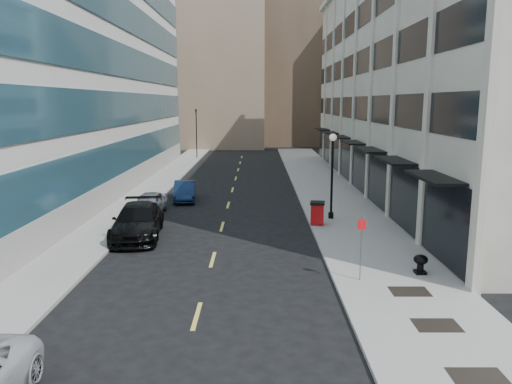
{
  "coord_description": "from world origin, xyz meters",
  "views": [
    {
      "loc": [
        2.02,
        -13.53,
        7.01
      ],
      "look_at": [
        1.94,
        12.2,
        2.33
      ],
      "focal_mm": 35.0,
      "sensor_mm": 36.0,
      "label": 1
    }
  ],
  "objects_px": {
    "car_black_pickup": "(138,221)",
    "car_blue_sedan": "(185,191)",
    "car_silver_sedan": "(149,204)",
    "trash_bin": "(317,212)",
    "sign_post": "(361,239)",
    "lamppost": "(332,168)",
    "urn_planter": "(421,262)",
    "traffic_signal": "(196,112)"
  },
  "relations": [
    {
      "from": "trash_bin",
      "to": "urn_planter",
      "type": "height_order",
      "value": "trash_bin"
    },
    {
      "from": "lamppost",
      "to": "urn_planter",
      "type": "xyz_separation_m",
      "value": [
        2.2,
        -9.73,
        -2.54
      ]
    },
    {
      "from": "sign_post",
      "to": "car_silver_sedan",
      "type": "bearing_deg",
      "value": 126.05
    },
    {
      "from": "traffic_signal",
      "to": "car_silver_sedan",
      "type": "bearing_deg",
      "value": -88.7
    },
    {
      "from": "lamppost",
      "to": "car_blue_sedan",
      "type": "bearing_deg",
      "value": 147.51
    },
    {
      "from": "lamppost",
      "to": "sign_post",
      "type": "distance_m",
      "value": 10.56
    },
    {
      "from": "car_silver_sedan",
      "to": "sign_post",
      "type": "height_order",
      "value": "sign_post"
    },
    {
      "from": "car_silver_sedan",
      "to": "trash_bin",
      "type": "relative_size",
      "value": 3.14
    },
    {
      "from": "car_black_pickup",
      "to": "car_blue_sedan",
      "type": "bearing_deg",
      "value": 77.87
    },
    {
      "from": "traffic_signal",
      "to": "urn_planter",
      "type": "xyz_separation_m",
      "value": [
        14.1,
        -42.25,
        -5.09
      ]
    },
    {
      "from": "car_blue_sedan",
      "to": "urn_planter",
      "type": "xyz_separation_m",
      "value": [
        11.8,
        -15.84,
        -0.06
      ]
    },
    {
      "from": "car_silver_sedan",
      "to": "sign_post",
      "type": "bearing_deg",
      "value": -44.43
    },
    {
      "from": "urn_planter",
      "to": "lamppost",
      "type": "bearing_deg",
      "value": 102.74
    },
    {
      "from": "car_black_pickup",
      "to": "sign_post",
      "type": "height_order",
      "value": "sign_post"
    },
    {
      "from": "car_blue_sedan",
      "to": "lamppost",
      "type": "relative_size",
      "value": 0.82
    },
    {
      "from": "sign_post",
      "to": "urn_planter",
      "type": "height_order",
      "value": "sign_post"
    },
    {
      "from": "car_black_pickup",
      "to": "car_silver_sedan",
      "type": "bearing_deg",
      "value": 89.9
    },
    {
      "from": "car_blue_sedan",
      "to": "car_silver_sedan",
      "type": "bearing_deg",
      "value": -116.17
    },
    {
      "from": "trash_bin",
      "to": "sign_post",
      "type": "height_order",
      "value": "sign_post"
    },
    {
      "from": "car_silver_sedan",
      "to": "lamppost",
      "type": "relative_size",
      "value": 0.8
    },
    {
      "from": "car_silver_sedan",
      "to": "car_blue_sedan",
      "type": "distance_m",
      "value": 4.77
    },
    {
      "from": "trash_bin",
      "to": "sign_post",
      "type": "distance_m",
      "value": 9.03
    },
    {
      "from": "trash_bin",
      "to": "urn_planter",
      "type": "xyz_separation_m",
      "value": [
        3.2,
        -8.21,
        -0.22
      ]
    },
    {
      "from": "car_blue_sedan",
      "to": "urn_planter",
      "type": "bearing_deg",
      "value": -59.91
    },
    {
      "from": "car_silver_sedan",
      "to": "lamppost",
      "type": "xyz_separation_m",
      "value": [
        11.2,
        -1.62,
        2.47
      ]
    },
    {
      "from": "car_black_pickup",
      "to": "trash_bin",
      "type": "distance_m",
      "value": 9.89
    },
    {
      "from": "lamppost",
      "to": "sign_post",
      "type": "height_order",
      "value": "lamppost"
    },
    {
      "from": "car_silver_sedan",
      "to": "car_blue_sedan",
      "type": "bearing_deg",
      "value": 74.16
    },
    {
      "from": "sign_post",
      "to": "trash_bin",
      "type": "bearing_deg",
      "value": 88.16
    },
    {
      "from": "car_black_pickup",
      "to": "urn_planter",
      "type": "xyz_separation_m",
      "value": [
        12.84,
        -6.0,
        -0.22
      ]
    },
    {
      "from": "lamppost",
      "to": "sign_post",
      "type": "xyz_separation_m",
      "value": [
        -0.38,
        -10.47,
        -1.35
      ]
    },
    {
      "from": "car_blue_sedan",
      "to": "car_black_pickup",
      "type": "bearing_deg",
      "value": -102.62
    },
    {
      "from": "lamppost",
      "to": "car_silver_sedan",
      "type": "bearing_deg",
      "value": 171.79
    },
    {
      "from": "car_silver_sedan",
      "to": "urn_planter",
      "type": "bearing_deg",
      "value": -36.51
    },
    {
      "from": "trash_bin",
      "to": "urn_planter",
      "type": "bearing_deg",
      "value": -59.42
    },
    {
      "from": "car_silver_sedan",
      "to": "trash_bin",
      "type": "distance_m",
      "value": 10.67
    },
    {
      "from": "lamppost",
      "to": "urn_planter",
      "type": "relative_size",
      "value": 6.5
    },
    {
      "from": "car_black_pickup",
      "to": "car_blue_sedan",
      "type": "relative_size",
      "value": 1.4
    },
    {
      "from": "traffic_signal",
      "to": "urn_planter",
      "type": "height_order",
      "value": "traffic_signal"
    },
    {
      "from": "car_black_pickup",
      "to": "car_blue_sedan",
      "type": "height_order",
      "value": "car_black_pickup"
    },
    {
      "from": "traffic_signal",
      "to": "trash_bin",
      "type": "height_order",
      "value": "traffic_signal"
    },
    {
      "from": "car_black_pickup",
      "to": "lamppost",
      "type": "height_order",
      "value": "lamppost"
    }
  ]
}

